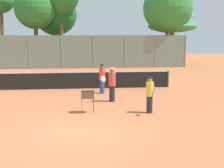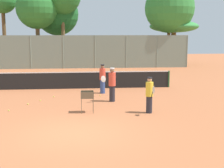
{
  "view_description": "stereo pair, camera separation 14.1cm",
  "coord_description": "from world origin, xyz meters",
  "px_view_note": "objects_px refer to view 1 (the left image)",
  "views": [
    {
      "loc": [
        0.22,
        -10.52,
        3.47
      ],
      "look_at": [
        1.76,
        4.4,
        1.0
      ],
      "focal_mm": 50.0,
      "sensor_mm": 36.0,
      "label": 1
    },
    {
      "loc": [
        0.36,
        -10.54,
        3.47
      ],
      "look_at": [
        1.76,
        4.4,
        1.0
      ],
      "focal_mm": 50.0,
      "sensor_mm": 36.0,
      "label": 2
    }
  ],
  "objects_px": {
    "player_white_outfit": "(150,94)",
    "player_red_cap": "(102,78)",
    "tennis_net": "(77,80)",
    "ball_cart": "(88,96)",
    "player_yellow_shirt": "(112,84)",
    "parked_car": "(69,59)"
  },
  "relations": [
    {
      "from": "ball_cart",
      "to": "player_red_cap",
      "type": "bearing_deg",
      "value": 77.62
    },
    {
      "from": "player_white_outfit",
      "to": "player_red_cap",
      "type": "bearing_deg",
      "value": -166.77
    },
    {
      "from": "player_red_cap",
      "to": "ball_cart",
      "type": "height_order",
      "value": "player_red_cap"
    },
    {
      "from": "player_white_outfit",
      "to": "tennis_net",
      "type": "bearing_deg",
      "value": -160.25
    },
    {
      "from": "tennis_net",
      "to": "parked_car",
      "type": "distance_m",
      "value": 14.76
    },
    {
      "from": "player_red_cap",
      "to": "parked_car",
      "type": "height_order",
      "value": "player_red_cap"
    },
    {
      "from": "player_red_cap",
      "to": "player_yellow_shirt",
      "type": "distance_m",
      "value": 2.25
    },
    {
      "from": "player_red_cap",
      "to": "player_yellow_shirt",
      "type": "relative_size",
      "value": 0.98
    },
    {
      "from": "player_red_cap",
      "to": "parked_car",
      "type": "bearing_deg",
      "value": 92.02
    },
    {
      "from": "player_red_cap",
      "to": "parked_car",
      "type": "relative_size",
      "value": 0.4
    },
    {
      "from": "tennis_net",
      "to": "ball_cart",
      "type": "distance_m",
      "value": 6.03
    },
    {
      "from": "player_red_cap",
      "to": "ball_cart",
      "type": "xyz_separation_m",
      "value": [
        -0.95,
        -4.34,
        -0.15
      ]
    },
    {
      "from": "tennis_net",
      "to": "ball_cart",
      "type": "xyz_separation_m",
      "value": [
        0.52,
        -6.0,
        0.16
      ]
    },
    {
      "from": "player_white_outfit",
      "to": "player_yellow_shirt",
      "type": "height_order",
      "value": "player_yellow_shirt"
    },
    {
      "from": "player_yellow_shirt",
      "to": "parked_car",
      "type": "relative_size",
      "value": 0.41
    },
    {
      "from": "player_white_outfit",
      "to": "player_red_cap",
      "type": "xyz_separation_m",
      "value": [
        -1.74,
        4.69,
        0.05
      ]
    },
    {
      "from": "tennis_net",
      "to": "player_red_cap",
      "type": "relative_size",
      "value": 7.02
    },
    {
      "from": "player_red_cap",
      "to": "player_white_outfit",
      "type": "bearing_deg",
      "value": -76.04
    },
    {
      "from": "player_white_outfit",
      "to": "parked_car",
      "type": "xyz_separation_m",
      "value": [
        -4.16,
        21.08,
        -0.16
      ]
    },
    {
      "from": "player_yellow_shirt",
      "to": "parked_car",
      "type": "bearing_deg",
      "value": -111.59
    },
    {
      "from": "tennis_net",
      "to": "player_yellow_shirt",
      "type": "relative_size",
      "value": 6.86
    },
    {
      "from": "player_yellow_shirt",
      "to": "tennis_net",
      "type": "bearing_deg",
      "value": -95.01
    }
  ]
}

